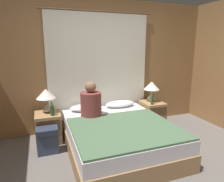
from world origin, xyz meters
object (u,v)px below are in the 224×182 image
(pillow_left, at_px, (86,107))
(backpack_on_floor, at_px, (48,139))
(nightstand_right, at_px, (152,114))
(pillow_right, at_px, (120,104))
(beer_bottle_on_right_stand, at_px, (152,100))
(beer_bottle_on_left_stand, at_px, (52,110))
(lamp_right, at_px, (152,88))
(person_left_in_bed, at_px, (91,103))
(bed, at_px, (118,136))
(nightstand_left, at_px, (48,127))
(lamp_left, at_px, (46,96))

(pillow_left, xyz_separation_m, backpack_on_floor, (-0.72, -0.49, -0.29))
(nightstand_right, relative_size, pillow_right, 0.86)
(nightstand_right, distance_m, beer_bottle_on_right_stand, 0.38)
(beer_bottle_on_left_stand, bearing_deg, lamp_right, 5.79)
(pillow_right, xyz_separation_m, beer_bottle_on_right_stand, (0.59, -0.22, 0.09))
(lamp_right, relative_size, beer_bottle_on_left_stand, 1.76)
(person_left_in_bed, height_order, beer_bottle_on_right_stand, person_left_in_bed)
(bed, distance_m, beer_bottle_on_right_stand, 1.15)
(nightstand_left, height_order, backpack_on_floor, nightstand_left)
(beer_bottle_on_left_stand, bearing_deg, bed, -29.88)
(beer_bottle_on_left_stand, bearing_deg, beer_bottle_on_right_stand, 0.00)
(pillow_left, distance_m, backpack_on_floor, 0.92)
(lamp_right, bearing_deg, pillow_left, 179.18)
(nightstand_left, relative_size, beer_bottle_on_left_stand, 2.16)
(bed, distance_m, lamp_left, 1.40)
(pillow_left, bearing_deg, lamp_right, -0.82)
(beer_bottle_on_right_stand, bearing_deg, backpack_on_floor, -172.27)
(nightstand_right, height_order, beer_bottle_on_left_stand, beer_bottle_on_left_stand)
(nightstand_right, height_order, person_left_in_bed, person_left_in_bed)
(lamp_left, distance_m, backpack_on_floor, 0.74)
(lamp_right, relative_size, pillow_right, 0.70)
(nightstand_left, bearing_deg, person_left_in_bed, -20.23)
(nightstand_left, xyz_separation_m, lamp_right, (2.06, 0.07, 0.54))
(person_left_in_bed, bearing_deg, pillow_left, 92.69)
(beer_bottle_on_right_stand, bearing_deg, lamp_right, 64.00)
(pillow_right, bearing_deg, nightstand_right, -7.29)
(nightstand_right, distance_m, lamp_right, 0.55)
(lamp_right, height_order, beer_bottle_on_right_stand, lamp_right)
(bed, height_order, beer_bottle_on_right_stand, beer_bottle_on_right_stand)
(nightstand_left, xyz_separation_m, lamp_left, (-0.00, 0.07, 0.54))
(nightstand_left, bearing_deg, lamp_left, 90.00)
(nightstand_left, relative_size, lamp_right, 1.23)
(nightstand_left, xyz_separation_m, nightstand_right, (2.06, 0.00, 0.00))
(lamp_right, distance_m, pillow_right, 0.74)
(nightstand_left, bearing_deg, lamp_right, 1.90)
(person_left_in_bed, bearing_deg, pillow_right, 27.37)
(nightstand_left, xyz_separation_m, backpack_on_floor, (-0.03, -0.40, -0.02))
(lamp_right, distance_m, beer_bottle_on_right_stand, 0.30)
(nightstand_left, bearing_deg, pillow_right, 3.66)
(beer_bottle_on_left_stand, height_order, beer_bottle_on_right_stand, beer_bottle_on_left_stand)
(lamp_left, xyz_separation_m, backpack_on_floor, (-0.03, -0.47, -0.57))
(pillow_right, height_order, beer_bottle_on_right_stand, beer_bottle_on_right_stand)
(bed, relative_size, nightstand_left, 3.74)
(lamp_left, bearing_deg, nightstand_left, -90.00)
(lamp_right, relative_size, pillow_left, 0.70)
(bed, bearing_deg, beer_bottle_on_left_stand, 150.12)
(nightstand_left, bearing_deg, beer_bottle_on_right_stand, -3.87)
(lamp_left, relative_size, beer_bottle_on_right_stand, 1.77)
(person_left_in_bed, relative_size, backpack_on_floor, 1.47)
(pillow_left, distance_m, person_left_in_bed, 0.39)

